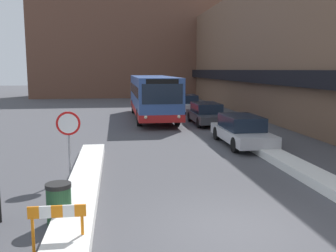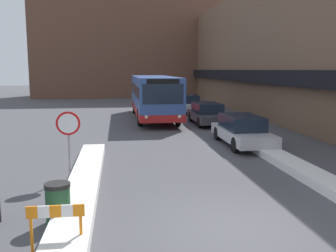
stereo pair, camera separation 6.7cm
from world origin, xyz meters
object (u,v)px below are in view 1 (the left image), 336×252
Objects in this scene: city_bus at (153,95)px; trash_bin at (59,203)px; parked_car_middle at (206,113)px; construction_barricade at (57,219)px; parked_car_front at (242,130)px; stop_sign at (69,131)px; parked_car_back at (186,103)px.

trash_bin is at bearing -102.26° from city_bus.
parked_car_middle reaches higher than construction_barricade.
stop_sign is (-7.32, -4.63, 0.89)m from parked_car_front.
parked_car_middle is (0.00, 6.89, -0.01)m from parked_car_front.
stop_sign is at bearing -111.50° from parked_car_back.
parked_car_middle is at bearing 90.00° from parked_car_front.
parked_car_middle is 7.08m from parked_car_back.
parked_car_front is 5.02× the size of trash_bin.
parked_car_front is 10.85m from trash_bin.
stop_sign reaches higher than trash_bin.
stop_sign reaches higher than parked_car_middle.
city_bus is 5.17× the size of stop_sign.
city_bus is at bearing 107.32° from parked_car_front.
trash_bin is (-3.99, -18.34, -1.20)m from city_bus.
parked_car_front is 4.33× the size of construction_barricade.
parked_car_front is 1.04× the size of parked_car_middle.
city_bus reaches higher than parked_car_middle.
stop_sign is 5.03m from construction_barricade.
trash_bin is at bearing -115.48° from parked_car_middle.
trash_bin is (0.16, -3.52, -1.13)m from stop_sign.
parked_car_middle is 17.87m from construction_barricade.
parked_car_back is (3.18, 3.77, -0.94)m from city_bus.
parked_car_back is at bearing 72.05° from trash_bin.
stop_sign reaches higher than parked_car_front.
city_bus reaches higher than construction_barricade.
city_bus is 12.07× the size of trash_bin.
parked_car_middle is at bearing -46.12° from city_bus.
parked_car_back reaches higher than construction_barricade.
parked_car_front reaches higher than trash_bin.
city_bus is 2.41× the size of parked_car_front.
parked_car_middle reaches higher than trash_bin.
parked_car_back is 2.07× the size of stop_sign.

